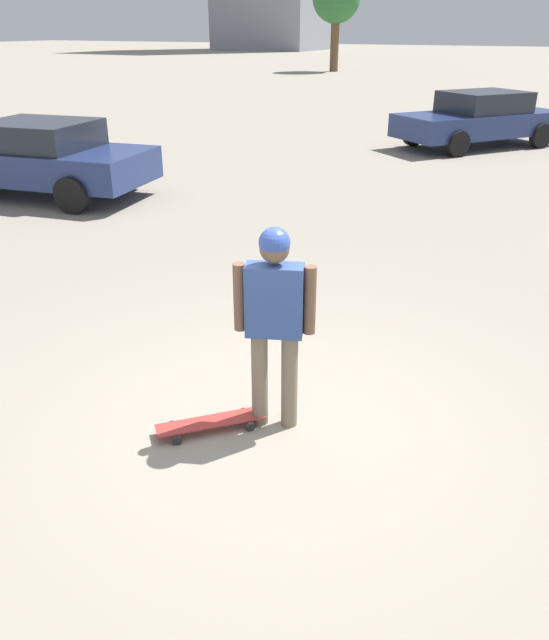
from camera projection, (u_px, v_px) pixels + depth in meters
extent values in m
plane|color=gray|center=(274.00, 423.00, 5.27)|extent=(220.00, 220.00, 0.00)
cylinder|color=#7A6B56|center=(260.00, 379.00, 5.10)|extent=(0.13, 0.13, 0.84)
cylinder|color=#7A6B56|center=(289.00, 381.00, 5.08)|extent=(0.13, 0.13, 0.84)
cube|color=#334C8C|center=(274.00, 300.00, 4.79)|extent=(0.34, 0.49, 0.58)
cylinder|color=brown|center=(240.00, 297.00, 4.81)|extent=(0.10, 0.10, 0.55)
cylinder|color=brown|center=(310.00, 300.00, 4.75)|extent=(0.10, 0.10, 0.55)
sphere|color=brown|center=(274.00, 248.00, 4.61)|extent=(0.23, 0.23, 0.23)
sphere|color=#2D4799|center=(274.00, 243.00, 4.59)|extent=(0.24, 0.24, 0.24)
cube|color=#A5332D|center=(211.00, 421.00, 5.14)|extent=(0.77, 0.77, 0.01)
cylinder|color=#262628|center=(177.00, 440.00, 4.98)|extent=(0.08, 0.08, 0.08)
cylinder|color=#262628|center=(172.00, 425.00, 5.17)|extent=(0.08, 0.08, 0.08)
cylinder|color=#262628|center=(250.00, 426.00, 5.15)|extent=(0.08, 0.08, 0.08)
cylinder|color=#262628|center=(243.00, 412.00, 5.34)|extent=(0.08, 0.08, 0.08)
cube|color=navy|center=(38.00, 163.00, 12.06)|extent=(2.52, 4.62, 0.59)
cube|color=#1E232D|center=(38.00, 135.00, 11.79)|extent=(1.97, 2.21, 0.49)
cylinder|color=black|center=(14.00, 165.00, 13.37)|extent=(0.30, 0.68, 0.66)
cylinder|color=black|center=(72.00, 195.00, 11.00)|extent=(0.30, 0.68, 0.66)
cylinder|color=black|center=(126.00, 173.00, 12.61)|extent=(0.30, 0.68, 0.66)
cube|color=navy|center=(478.00, 124.00, 16.94)|extent=(4.78, 4.26, 0.59)
cube|color=#1E232D|center=(484.00, 102.00, 16.75)|extent=(2.65, 2.57, 0.53)
cylinder|color=black|center=(458.00, 144.00, 15.76)|extent=(0.63, 0.55, 0.64)
cylinder|color=black|center=(414.00, 134.00, 17.24)|extent=(0.63, 0.55, 0.64)
cylinder|color=black|center=(541.00, 136.00, 16.90)|extent=(0.63, 0.55, 0.64)
cylinder|color=black|center=(492.00, 127.00, 18.37)|extent=(0.63, 0.55, 0.64)
cylinder|color=brown|center=(335.00, 44.00, 44.49)|extent=(0.59, 0.59, 3.61)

